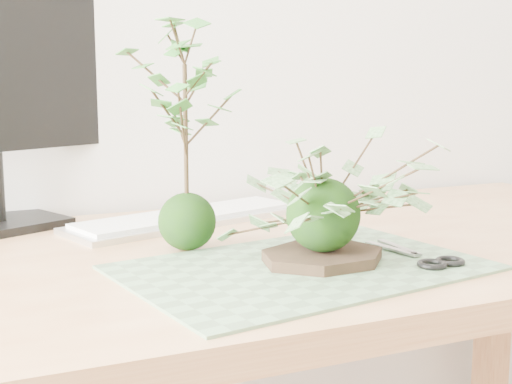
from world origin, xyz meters
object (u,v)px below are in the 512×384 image
ivy_kokedama (324,180)px  keyboard (188,218)px  desk (256,303)px  maple_kokedama (185,79)px

ivy_kokedama → keyboard: ivy_kokedama is taller
desk → ivy_kokedama: ivy_kokedama is taller
maple_kokedama → desk: bearing=-13.9°
desk → maple_kokedama: (-0.10, 0.02, 0.34)m
keyboard → ivy_kokedama: bearing=-94.0°
ivy_kokedama → desk: bearing=107.7°
ivy_kokedama → keyboard: size_ratio=0.71×
ivy_kokedama → maple_kokedama: 0.25m
desk → keyboard: keyboard is taller
desk → maple_kokedama: size_ratio=4.50×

